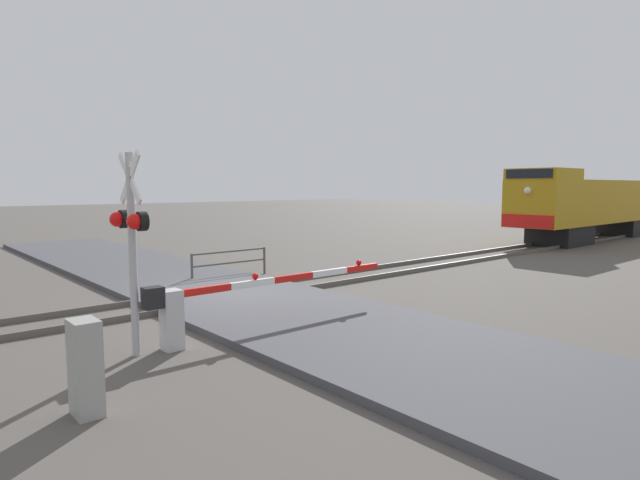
% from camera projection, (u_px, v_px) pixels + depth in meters
% --- Properties ---
extents(ground_plane, '(160.00, 160.00, 0.00)m').
position_uv_depth(ground_plane, '(226.00, 298.00, 14.61)').
color(ground_plane, '#514C47').
extents(rail_track_left, '(0.08, 80.00, 0.15)m').
position_uv_depth(rail_track_left, '(213.00, 291.00, 15.14)').
color(rail_track_left, '#59544C').
rests_on(rail_track_left, ground_plane).
extents(rail_track_right, '(0.08, 80.00, 0.15)m').
position_uv_depth(rail_track_right, '(240.00, 299.00, 14.06)').
color(rail_track_right, '#59544C').
rests_on(rail_track_right, ground_plane).
extents(road_surface, '(36.00, 4.65, 0.16)m').
position_uv_depth(road_surface, '(226.00, 295.00, 14.60)').
color(road_surface, '#47474C').
rests_on(road_surface, ground_plane).
extents(locomotive, '(2.73, 16.08, 3.96)m').
position_uv_depth(locomotive, '(594.00, 204.00, 30.27)').
color(locomotive, black).
rests_on(locomotive, ground_plane).
extents(crossing_signal, '(1.18, 0.33, 3.71)m').
position_uv_depth(crossing_signal, '(131.00, 232.00, 9.37)').
color(crossing_signal, '#ADADB2').
rests_on(crossing_signal, ground_plane).
extents(crossing_gate, '(0.36, 6.17, 1.26)m').
position_uv_depth(crossing_gate, '(211.00, 302.00, 10.43)').
color(crossing_gate, silver).
rests_on(crossing_gate, ground_plane).
extents(utility_cabinet, '(0.49, 0.34, 1.32)m').
position_uv_depth(utility_cabinet, '(86.00, 368.00, 7.04)').
color(utility_cabinet, '#999993').
rests_on(utility_cabinet, ground_plane).
extents(guard_railing, '(0.08, 2.89, 0.95)m').
position_uv_depth(guard_railing, '(230.00, 260.00, 17.63)').
color(guard_railing, '#4C4742').
rests_on(guard_railing, ground_plane).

